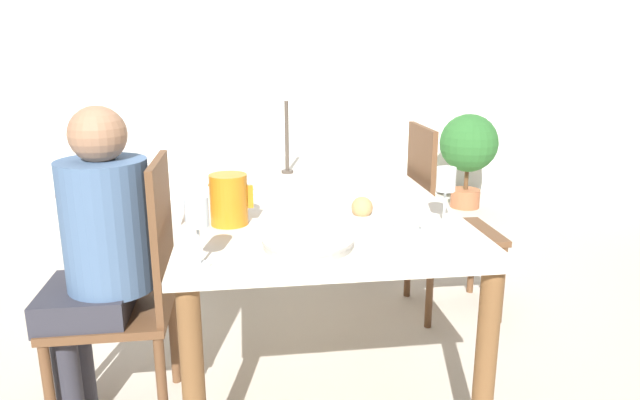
{
  "coord_description": "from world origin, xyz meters",
  "views": [
    {
      "loc": [
        -0.29,
        -2.37,
        1.36
      ],
      "look_at": [
        0.0,
        -0.26,
        0.78
      ],
      "focal_mm": 32.0,
      "sensor_mm": 36.0,
      "label": 1
    }
  ],
  "objects_px": {
    "wine_glass_juice": "(197,216)",
    "candlestick_tall": "(287,140)",
    "potted_plant": "(469,147)",
    "serving_tray": "(308,242)",
    "bread_plate": "(362,212)",
    "person_seated": "(99,245)",
    "chair_opposite": "(440,219)",
    "wine_glass_water": "(446,182)",
    "teacup_across": "(240,187)",
    "red_pitcher": "(229,199)",
    "chair_person_side": "(133,289)",
    "teacup_near_person": "(406,225)"
  },
  "relations": [
    {
      "from": "wine_glass_juice",
      "to": "teacup_across",
      "type": "bearing_deg",
      "value": 81.75
    },
    {
      "from": "person_seated",
      "to": "serving_tray",
      "type": "relative_size",
      "value": 3.95
    },
    {
      "from": "person_seated",
      "to": "teacup_across",
      "type": "xyz_separation_m",
      "value": [
        0.49,
        0.48,
        0.07
      ]
    },
    {
      "from": "serving_tray",
      "to": "candlestick_tall",
      "type": "height_order",
      "value": "candlestick_tall"
    },
    {
      "from": "person_seated",
      "to": "wine_glass_water",
      "type": "distance_m",
      "value": 1.24
    },
    {
      "from": "bread_plate",
      "to": "teacup_across",
      "type": "bearing_deg",
      "value": 136.87
    },
    {
      "from": "serving_tray",
      "to": "wine_glass_water",
      "type": "bearing_deg",
      "value": 20.3
    },
    {
      "from": "wine_glass_water",
      "to": "potted_plant",
      "type": "relative_size",
      "value": 0.25
    },
    {
      "from": "chair_opposite",
      "to": "teacup_near_person",
      "type": "relative_size",
      "value": 6.6
    },
    {
      "from": "chair_person_side",
      "to": "red_pitcher",
      "type": "distance_m",
      "value": 0.48
    },
    {
      "from": "wine_glass_juice",
      "to": "potted_plant",
      "type": "bearing_deg",
      "value": 55.41
    },
    {
      "from": "teacup_across",
      "to": "potted_plant",
      "type": "distance_m",
      "value": 2.86
    },
    {
      "from": "chair_opposite",
      "to": "potted_plant",
      "type": "relative_size",
      "value": 1.21
    },
    {
      "from": "person_seated",
      "to": "red_pitcher",
      "type": "xyz_separation_m",
      "value": [
        0.45,
        0.04,
        0.13
      ]
    },
    {
      "from": "teacup_across",
      "to": "bread_plate",
      "type": "distance_m",
      "value": 0.62
    },
    {
      "from": "serving_tray",
      "to": "bread_plate",
      "type": "height_order",
      "value": "bread_plate"
    },
    {
      "from": "chair_person_side",
      "to": "red_pitcher",
      "type": "relative_size",
      "value": 5.28
    },
    {
      "from": "teacup_near_person",
      "to": "candlestick_tall",
      "type": "xyz_separation_m",
      "value": [
        -0.33,
        1.02,
        0.14
      ]
    },
    {
      "from": "teacup_across",
      "to": "candlestick_tall",
      "type": "xyz_separation_m",
      "value": [
        0.24,
        0.39,
        0.14
      ]
    },
    {
      "from": "wine_glass_water",
      "to": "teacup_near_person",
      "type": "xyz_separation_m",
      "value": [
        -0.17,
        -0.1,
        -0.12
      ]
    },
    {
      "from": "person_seated",
      "to": "red_pitcher",
      "type": "distance_m",
      "value": 0.47
    },
    {
      "from": "candlestick_tall",
      "to": "person_seated",
      "type": "bearing_deg",
      "value": -129.77
    },
    {
      "from": "teacup_near_person",
      "to": "teacup_across",
      "type": "xyz_separation_m",
      "value": [
        -0.56,
        0.63,
        0.0
      ]
    },
    {
      "from": "wine_glass_juice",
      "to": "serving_tray",
      "type": "height_order",
      "value": "wine_glass_juice"
    },
    {
      "from": "bread_plate",
      "to": "teacup_near_person",
      "type": "bearing_deg",
      "value": -61.45
    },
    {
      "from": "wine_glass_juice",
      "to": "wine_glass_water",
      "type": "bearing_deg",
      "value": 19.85
    },
    {
      "from": "person_seated",
      "to": "red_pitcher",
      "type": "bearing_deg",
      "value": -84.31
    },
    {
      "from": "wine_glass_juice",
      "to": "candlestick_tall",
      "type": "xyz_separation_m",
      "value": [
        0.36,
        1.23,
        0.02
      ]
    },
    {
      "from": "person_seated",
      "to": "red_pitcher",
      "type": "relative_size",
      "value": 6.3
    },
    {
      "from": "chair_person_side",
      "to": "potted_plant",
      "type": "bearing_deg",
      "value": -41.9
    },
    {
      "from": "bread_plate",
      "to": "candlestick_tall",
      "type": "xyz_separation_m",
      "value": [
        -0.21,
        0.81,
        0.15
      ]
    },
    {
      "from": "chair_opposite",
      "to": "wine_glass_water",
      "type": "bearing_deg",
      "value": -19.5
    },
    {
      "from": "wine_glass_juice",
      "to": "chair_person_side",
      "type": "bearing_deg",
      "value": 125.85
    },
    {
      "from": "potted_plant",
      "to": "chair_opposite",
      "type": "bearing_deg",
      "value": -115.77
    },
    {
      "from": "serving_tray",
      "to": "potted_plant",
      "type": "relative_size",
      "value": 0.37
    },
    {
      "from": "red_pitcher",
      "to": "teacup_near_person",
      "type": "xyz_separation_m",
      "value": [
        0.6,
        -0.19,
        -0.06
      ]
    },
    {
      "from": "wine_glass_water",
      "to": "candlestick_tall",
      "type": "bearing_deg",
      "value": 118.56
    },
    {
      "from": "serving_tray",
      "to": "potted_plant",
      "type": "bearing_deg",
      "value": 59.05
    },
    {
      "from": "candlestick_tall",
      "to": "teacup_across",
      "type": "bearing_deg",
      "value": -121.32
    },
    {
      "from": "potted_plant",
      "to": "bread_plate",
      "type": "bearing_deg",
      "value": -119.92
    },
    {
      "from": "serving_tray",
      "to": "bread_plate",
      "type": "relative_size",
      "value": 1.35
    },
    {
      "from": "bread_plate",
      "to": "potted_plant",
      "type": "xyz_separation_m",
      "value": [
        1.46,
        2.54,
        -0.23
      ]
    },
    {
      "from": "person_seated",
      "to": "potted_plant",
      "type": "relative_size",
      "value": 1.45
    },
    {
      "from": "serving_tray",
      "to": "teacup_near_person",
      "type": "bearing_deg",
      "value": 14.27
    },
    {
      "from": "bread_plate",
      "to": "potted_plant",
      "type": "bearing_deg",
      "value": 60.08
    },
    {
      "from": "wine_glass_juice",
      "to": "teacup_across",
      "type": "relative_size",
      "value": 1.41
    },
    {
      "from": "red_pitcher",
      "to": "wine_glass_juice",
      "type": "height_order",
      "value": "wine_glass_juice"
    },
    {
      "from": "wine_glass_water",
      "to": "bread_plate",
      "type": "height_order",
      "value": "wine_glass_water"
    },
    {
      "from": "teacup_near_person",
      "to": "wine_glass_water",
      "type": "bearing_deg",
      "value": 31.22
    },
    {
      "from": "red_pitcher",
      "to": "wine_glass_juice",
      "type": "xyz_separation_m",
      "value": [
        -0.08,
        -0.4,
        0.06
      ]
    }
  ]
}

